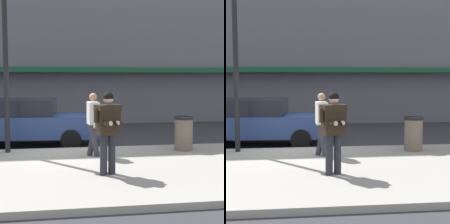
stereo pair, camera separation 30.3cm
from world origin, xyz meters
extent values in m
plane|color=#333338|center=(0.00, 0.00, 0.00)|extent=(80.00, 80.00, 0.00)
cube|color=#99968E|center=(1.00, -2.85, 0.07)|extent=(32.00, 5.30, 0.14)
cube|color=silver|center=(1.00, 0.05, 0.00)|extent=(28.00, 0.12, 0.01)
cube|color=#195133|center=(1.00, 6.15, 2.60)|extent=(26.60, 0.70, 0.24)
cube|color=navy|center=(-1.07, 1.10, 0.67)|extent=(4.63, 2.16, 0.70)
cube|color=black|center=(-1.25, 1.12, 1.28)|extent=(2.19, 1.79, 0.52)
cylinder|color=black|center=(0.39, 1.85, 0.32)|extent=(0.65, 0.27, 0.64)
cylinder|color=black|center=(0.25, 0.14, 0.32)|extent=(0.65, 0.27, 0.64)
cylinder|color=#23232B|center=(0.98, -3.43, 0.58)|extent=(0.16, 0.16, 0.88)
cylinder|color=#23232B|center=(0.79, -3.49, 0.58)|extent=(0.16, 0.16, 0.88)
cube|color=black|center=(0.89, -3.46, 1.34)|extent=(0.53, 0.43, 0.64)
cube|color=black|center=(0.89, -3.46, 1.61)|extent=(0.60, 0.49, 0.12)
cylinder|color=black|center=(1.14, -3.38, 1.45)|extent=(0.11, 0.11, 0.30)
cylinder|color=black|center=(1.08, -3.57, 1.30)|extent=(0.19, 0.32, 0.10)
sphere|color=beige|center=(1.06, -3.72, 1.30)|extent=(0.10, 0.10, 0.10)
cylinder|color=black|center=(0.63, -3.55, 1.45)|extent=(0.11, 0.11, 0.30)
cylinder|color=black|center=(0.80, -3.66, 1.30)|extent=(0.19, 0.32, 0.10)
sphere|color=beige|center=(0.91, -3.77, 1.30)|extent=(0.10, 0.10, 0.10)
cube|color=black|center=(1.00, -3.79, 1.30)|extent=(0.12, 0.16, 0.07)
sphere|color=beige|center=(0.90, -3.49, 1.80)|extent=(0.22, 0.22, 0.22)
sphere|color=black|center=(0.90, -3.49, 1.83)|extent=(0.23, 0.23, 0.23)
cylinder|color=#33333D|center=(0.79, -1.57, 0.57)|extent=(0.34, 0.18, 0.87)
cylinder|color=#33333D|center=(0.77, -1.39, 0.57)|extent=(0.34, 0.18, 0.87)
cube|color=silver|center=(0.78, -1.48, 1.30)|extent=(0.32, 0.45, 0.60)
cylinder|color=silver|center=(0.81, -1.73, 1.22)|extent=(0.10, 0.10, 0.58)
cylinder|color=silver|center=(0.76, -1.23, 1.22)|extent=(0.10, 0.10, 0.58)
sphere|color=tan|center=(0.78, -1.48, 1.73)|extent=(0.21, 0.21, 0.21)
cylinder|color=black|center=(-1.56, -0.65, 2.44)|extent=(0.14, 0.14, 4.60)
cylinder|color=#665B4C|center=(3.46, -1.08, 0.59)|extent=(0.52, 0.52, 0.90)
cylinder|color=black|center=(3.46, -1.08, 1.08)|extent=(0.55, 0.55, 0.08)
camera|label=1|loc=(-0.25, -11.39, 2.26)|focal=60.00mm
camera|label=2|loc=(0.05, -11.43, 2.26)|focal=60.00mm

